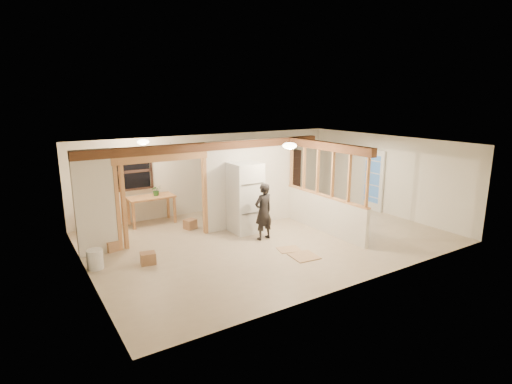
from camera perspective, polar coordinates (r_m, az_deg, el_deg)
floor at (r=10.75m, az=1.67°, el=-6.48°), size 9.00×6.50×0.01m
ceiling at (r=10.18m, az=1.76°, el=6.91°), size 9.00×6.50×0.01m
wall_back at (r=13.15m, az=-6.24°, el=2.79°), size 9.00×0.01×2.50m
wall_front at (r=8.01m, az=14.87°, el=-4.47°), size 9.00×0.01×2.50m
wall_left at (r=8.79m, az=-23.46°, el=-3.56°), size 0.01×6.50×2.50m
wall_right at (r=13.39m, az=17.91°, el=2.40°), size 0.01×6.50×2.50m
partition_left_stub at (r=10.00m, az=-22.05°, el=-1.47°), size 0.90×0.12×2.50m
partition_center at (r=11.48m, az=-0.81°, el=1.33°), size 2.80×0.12×2.50m
doorway_frame at (r=10.43m, az=-13.07°, el=-1.10°), size 2.46×0.14×2.20m
header_beam_back at (r=10.73m, az=-6.33°, el=6.52°), size 7.00×0.18×0.22m
header_beam_right at (r=10.86m, az=10.01°, el=6.48°), size 0.18×3.30×0.22m
pony_wall at (r=11.24m, az=9.63°, el=-3.08°), size 0.12×3.20×1.00m
stud_partition at (r=10.97m, az=9.86°, el=2.75°), size 0.14×3.20×1.32m
window_back at (r=12.13m, az=-17.20°, el=2.82°), size 1.12×0.10×1.10m
french_door at (r=13.63m, az=16.34°, el=1.62°), size 0.12×0.86×2.00m
ceiling_dome_main at (r=9.95m, az=4.83°, el=6.61°), size 0.36×0.36×0.16m
ceiling_dome_util at (r=11.20m, az=-15.83°, el=6.90°), size 0.32×0.32×0.14m
hanging_bulb at (r=10.73m, az=-12.07°, el=5.23°), size 0.07×0.07×0.07m
refrigerator at (r=10.95m, az=-1.55°, el=-0.79°), size 0.80×0.77×1.93m
woman at (r=10.38m, az=1.07°, el=-2.80°), size 0.59×0.43×1.51m
work_table at (r=12.15m, az=-14.68°, el=-2.49°), size 1.33×0.68×0.83m
potted_plant at (r=12.05m, az=-14.06°, el=0.24°), size 0.31×0.27×0.32m
shop_vac at (r=11.78m, az=-21.83°, el=-3.95°), size 0.51×0.51×0.66m
bookshelf at (r=14.55m, az=4.65°, el=2.42°), size 0.90×0.30×1.79m
bucket at (r=9.45m, az=-22.00°, el=-8.90°), size 0.42×0.42×0.43m
box_util_a at (r=11.53m, az=-9.38°, el=-4.54°), size 0.39×0.36×0.27m
box_util_b at (r=10.40m, az=-19.97°, el=-7.23°), size 0.34×0.34×0.26m
box_front at (r=9.37m, az=-15.16°, el=-9.12°), size 0.37×0.32×0.27m
floor_panel_near at (r=9.54m, az=6.89°, el=-9.10°), size 0.66×0.66×0.02m
floor_panel_far at (r=9.92m, az=4.72°, el=-8.17°), size 0.62×0.54×0.02m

